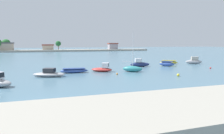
# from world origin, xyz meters

# --- Properties ---
(ground_plane) EXTENTS (400.00, 400.00, 0.00)m
(ground_plane) POSITION_xyz_m (0.00, 0.00, 0.00)
(ground_plane) COLOR slate
(moored_boat_2) EXTENTS (5.35, 3.30, 1.34)m
(moored_boat_2) POSITION_xyz_m (0.37, 15.35, 0.47)
(moored_boat_2) COLOR #9E9EA3
(moored_boat_2) RESTS_ON ground
(moored_boat_3) EXTENTS (4.94, 1.80, 0.82)m
(moored_boat_3) POSITION_xyz_m (4.51, 18.15, 0.39)
(moored_boat_3) COLOR #3856A8
(moored_boat_3) RESTS_ON ground
(moored_boat_4) EXTENTS (4.16, 3.07, 1.64)m
(moored_boat_4) POSITION_xyz_m (9.64, 17.95, 0.53)
(moored_boat_4) COLOR #C63833
(moored_boat_4) RESTS_ON ground
(moored_boat_5) EXTENTS (3.79, 3.01, 7.16)m
(moored_boat_5) POSITION_xyz_m (14.91, 16.34, 0.57)
(moored_boat_5) COLOR teal
(moored_boat_5) RESTS_ON ground
(moored_boat_6) EXTENTS (4.52, 2.20, 1.83)m
(moored_boat_6) POSITION_xyz_m (19.35, 22.80, 0.63)
(moored_boat_6) COLOR navy
(moored_boat_6) RESTS_ON ground
(moored_boat_7) EXTENTS (3.26, 2.82, 1.14)m
(moored_boat_7) POSITION_xyz_m (25.59, 21.73, 0.55)
(moored_boat_7) COLOR #3856A8
(moored_boat_7) RESTS_ON ground
(moored_boat_8) EXTENTS (4.47, 3.42, 0.88)m
(moored_boat_8) POSITION_xyz_m (28.75, 25.79, 0.42)
(moored_boat_8) COLOR yellow
(moored_boat_8) RESTS_ON ground
(moored_boat_9) EXTENTS (4.17, 2.46, 1.83)m
(moored_boat_9) POSITION_xyz_m (34.73, 23.87, 0.68)
(moored_boat_9) COLOR #9E9EA3
(moored_boat_9) RESTS_ON ground
(mooring_buoy_1) EXTENTS (0.28, 0.28, 0.28)m
(mooring_buoy_1) POSITION_xyz_m (11.18, 14.03, 0.14)
(mooring_buoy_1) COLOR orange
(mooring_buoy_1) RESTS_ON ground
(mooring_buoy_3) EXTENTS (0.36, 0.36, 0.36)m
(mooring_buoy_3) POSITION_xyz_m (31.64, 15.31, 0.18)
(mooring_buoy_3) COLOR red
(mooring_buoy_3) RESTS_ON ground
(mooring_buoy_4) EXTENTS (0.43, 0.43, 0.43)m
(mooring_buoy_4) POSITION_xyz_m (20.05, 9.87, 0.22)
(mooring_buoy_4) COLOR yellow
(mooring_buoy_4) RESTS_ON ground
(distant_shoreline) EXTENTS (120.72, 10.12, 7.81)m
(distant_shoreline) POSITION_xyz_m (-3.01, 104.73, 1.62)
(distant_shoreline) COLOR #9E998C
(distant_shoreline) RESTS_ON ground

